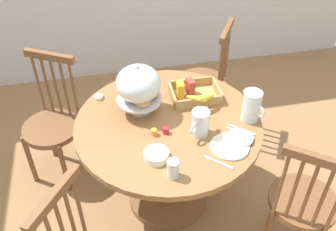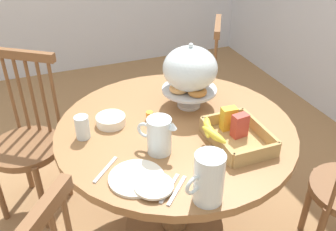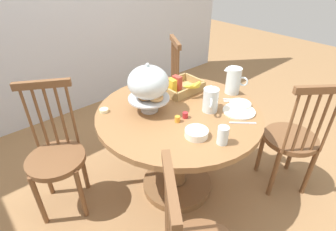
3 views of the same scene
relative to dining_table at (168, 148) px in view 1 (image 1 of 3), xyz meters
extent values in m
plane|color=#997047|center=(-0.06, -0.07, -0.51)|extent=(10.00, 10.00, 0.00)
cylinder|color=olive|center=(0.00, 0.00, 0.21)|extent=(1.14, 1.14, 0.04)
cylinder|color=brown|center=(0.00, 0.00, -0.13)|extent=(0.14, 0.14, 0.63)
cylinder|color=brown|center=(0.00, 0.00, -0.48)|extent=(0.56, 0.56, 0.06)
cylinder|color=brown|center=(-0.76, 0.43, -0.06)|extent=(0.40, 0.40, 0.04)
cylinder|color=brown|center=(-0.95, 0.37, -0.29)|extent=(0.04, 0.04, 0.45)
cylinder|color=brown|center=(-0.71, 0.24, -0.29)|extent=(0.04, 0.04, 0.45)
cylinder|color=brown|center=(-0.81, 0.62, -0.29)|extent=(0.04, 0.04, 0.45)
cylinder|color=brown|center=(-0.57, 0.48, -0.29)|extent=(0.04, 0.04, 0.45)
cylinder|color=brown|center=(-0.80, 0.63, 0.18)|extent=(0.02, 0.02, 0.48)
cylinder|color=brown|center=(-0.74, 0.60, 0.18)|extent=(0.02, 0.02, 0.48)
cylinder|color=brown|center=(-0.68, 0.57, 0.18)|extent=(0.02, 0.02, 0.48)
cylinder|color=brown|center=(-0.62, 0.53, 0.18)|extent=(0.02, 0.02, 0.48)
cylinder|color=brown|center=(-0.56, 0.50, 0.18)|extent=(0.02, 0.02, 0.48)
cube|color=brown|center=(-0.68, 0.57, 0.44)|extent=(0.33, 0.21, 0.05)
cylinder|color=brown|center=(-0.59, -0.56, 0.18)|extent=(0.02, 0.02, 0.48)
cylinder|color=brown|center=(-0.55, -0.51, 0.18)|extent=(0.02, 0.02, 0.48)
cube|color=brown|center=(-0.63, -0.62, 0.44)|extent=(0.24, 0.32, 0.05)
cylinder|color=brown|center=(0.69, -0.53, -0.06)|extent=(0.40, 0.40, 0.04)
cylinder|color=brown|center=(0.89, -0.50, -0.29)|extent=(0.04, 0.04, 0.45)
cylinder|color=brown|center=(0.67, -0.33, -0.29)|extent=(0.04, 0.04, 0.45)
cylinder|color=brown|center=(0.71, -0.74, 0.18)|extent=(0.02, 0.02, 0.48)
cylinder|color=brown|center=(0.65, -0.70, 0.18)|extent=(0.02, 0.02, 0.48)
cylinder|color=brown|center=(0.60, -0.65, 0.18)|extent=(0.02, 0.02, 0.48)
cylinder|color=brown|center=(0.54, -0.61, 0.18)|extent=(0.02, 0.02, 0.48)
cylinder|color=brown|center=(0.48, -0.57, 0.18)|extent=(0.02, 0.02, 0.48)
cube|color=brown|center=(0.60, -0.65, 0.44)|extent=(0.31, 0.25, 0.05)
cylinder|color=brown|center=(0.44, 0.75, -0.06)|extent=(0.40, 0.40, 0.04)
cylinder|color=brown|center=(0.39, 0.94, -0.29)|extent=(0.04, 0.04, 0.45)
cylinder|color=brown|center=(0.25, 0.70, -0.29)|extent=(0.04, 0.04, 0.45)
cylinder|color=brown|center=(0.63, 0.80, -0.29)|extent=(0.04, 0.04, 0.45)
cylinder|color=brown|center=(0.49, 0.56, -0.29)|extent=(0.04, 0.04, 0.45)
cylinder|color=brown|center=(0.65, 0.79, 0.18)|extent=(0.02, 0.02, 0.48)
cylinder|color=brown|center=(0.61, 0.73, 0.18)|extent=(0.02, 0.02, 0.48)
cylinder|color=brown|center=(0.58, 0.67, 0.18)|extent=(0.02, 0.02, 0.48)
cylinder|color=brown|center=(0.54, 0.61, 0.18)|extent=(0.02, 0.02, 0.48)
cylinder|color=brown|center=(0.51, 0.55, 0.18)|extent=(0.02, 0.02, 0.48)
cube|color=brown|center=(0.58, 0.67, 0.44)|extent=(0.21, 0.33, 0.05)
cylinder|color=silver|center=(-0.15, 0.14, 0.23)|extent=(0.12, 0.12, 0.02)
cylinder|color=silver|center=(-0.15, 0.14, 0.27)|extent=(0.03, 0.03, 0.09)
cylinder|color=silver|center=(-0.15, 0.14, 0.32)|extent=(0.28, 0.28, 0.01)
torus|color=#B27033|center=(-0.08, 0.14, 0.35)|extent=(0.10, 0.10, 0.03)
torus|color=#D19347|center=(-0.16, 0.18, 0.35)|extent=(0.10, 0.10, 0.03)
torus|color=#935628|center=(-0.18, 0.14, 0.35)|extent=(0.10, 0.10, 0.03)
torus|color=tan|center=(-0.14, 0.07, 0.35)|extent=(0.10, 0.10, 0.03)
ellipsoid|color=silver|center=(-0.15, 0.14, 0.44)|extent=(0.27, 0.27, 0.22)
sphere|color=silver|center=(-0.15, 0.14, 0.56)|extent=(0.02, 0.02, 0.02)
cylinder|color=silver|center=(0.16, -0.14, 0.31)|extent=(0.10, 0.10, 0.16)
cylinder|color=orange|center=(0.16, -0.14, 0.28)|extent=(0.09, 0.09, 0.11)
cone|color=silver|center=(0.20, -0.10, 0.38)|extent=(0.05, 0.05, 0.03)
torus|color=silver|center=(0.11, -0.19, 0.32)|extent=(0.06, 0.06, 0.07)
cylinder|color=silver|center=(0.49, -0.08, 0.33)|extent=(0.11, 0.11, 0.20)
cylinder|color=white|center=(0.49, -0.08, 0.30)|extent=(0.10, 0.10, 0.14)
cone|color=silver|center=(0.47, -0.02, 0.41)|extent=(0.05, 0.05, 0.03)
torus|color=silver|center=(0.52, -0.15, 0.34)|extent=(0.04, 0.07, 0.07)
cube|color=tan|center=(0.22, 0.21, 0.23)|extent=(0.30, 0.22, 0.01)
cube|color=tan|center=(0.22, 0.10, 0.26)|extent=(0.30, 0.02, 0.07)
cube|color=tan|center=(0.22, 0.32, 0.26)|extent=(0.30, 0.02, 0.07)
cube|color=tan|center=(0.07, 0.21, 0.26)|extent=(0.02, 0.22, 0.07)
cube|color=tan|center=(0.37, 0.21, 0.26)|extent=(0.02, 0.22, 0.07)
cube|color=gold|center=(0.12, 0.21, 0.29)|extent=(0.05, 0.07, 0.11)
cube|color=#B23D33|center=(0.19, 0.23, 0.29)|extent=(0.05, 0.07, 0.11)
ellipsoid|color=yellow|center=(0.19, 0.07, 0.32)|extent=(0.14, 0.08, 0.05)
ellipsoid|color=yellow|center=(0.22, 0.07, 0.32)|extent=(0.13, 0.03, 0.05)
ellipsoid|color=yellow|center=(0.25, 0.07, 0.32)|extent=(0.14, 0.08, 0.05)
cylinder|color=white|center=(0.29, -0.29, 0.23)|extent=(0.22, 0.22, 0.01)
cylinder|color=white|center=(0.37, -0.24, 0.24)|extent=(0.15, 0.15, 0.01)
cylinder|color=white|center=(-0.12, -0.28, 0.25)|extent=(0.14, 0.14, 0.04)
cylinder|color=silver|center=(-0.06, -0.43, 0.28)|extent=(0.06, 0.06, 0.11)
cylinder|color=beige|center=(-0.40, 0.32, 0.24)|extent=(0.06, 0.06, 0.02)
cylinder|color=#B7282D|center=(-0.03, -0.10, 0.25)|extent=(0.04, 0.04, 0.04)
cylinder|color=orange|center=(-0.10, -0.10, 0.25)|extent=(0.04, 0.04, 0.04)
cube|color=silver|center=(0.39, -0.18, 0.23)|extent=(0.13, 0.13, 0.01)
cube|color=silver|center=(0.41, -0.16, 0.23)|extent=(0.13, 0.13, 0.01)
cube|color=silver|center=(0.20, -0.39, 0.23)|extent=(0.13, 0.13, 0.01)
camera|label=1|loc=(-0.36, -1.72, 1.75)|focal=41.02mm
camera|label=2|loc=(1.37, -0.57, 1.21)|focal=39.75mm
camera|label=3|loc=(-1.09, -1.12, 1.17)|focal=28.31mm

